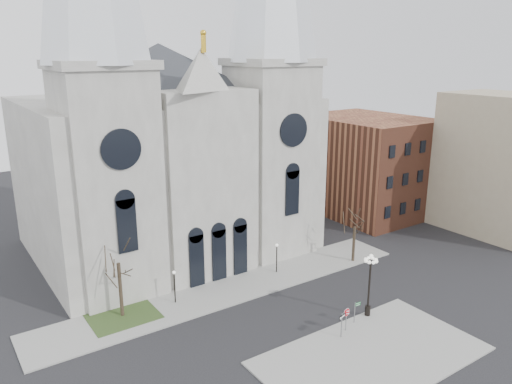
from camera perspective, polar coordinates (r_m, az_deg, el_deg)
ground at (r=43.52m, az=5.21°, el=-16.41°), size 160.00×160.00×0.00m
sidewalk_near at (r=42.28m, az=13.05°, el=-17.75°), size 18.00×10.00×0.14m
sidewalk_far at (r=51.27m, az=-2.78°, el=-10.96°), size 40.00×6.00×0.14m
grass_patch at (r=47.98m, az=-15.00°, el=-13.51°), size 6.00×5.00×0.18m
cathedral at (r=56.42m, az=-9.52°, el=10.86°), size 33.00×26.66×54.00m
bg_building_brick at (r=75.29m, az=12.32°, el=3.07°), size 14.00×18.00×14.00m
bg_building_tan at (r=72.03m, az=26.15°, el=2.86°), size 10.00×14.00×18.00m
tree_left at (r=45.59m, az=-15.49°, el=-7.47°), size 3.20×3.20×7.50m
tree_right at (r=56.87m, az=11.23°, el=-3.68°), size 3.20×3.20×6.00m
ped_lamp_left at (r=48.14m, az=-9.31°, el=-10.04°), size 0.32×0.32×3.26m
ped_lamp_right at (r=53.77m, az=2.38°, el=-6.98°), size 0.32×0.32×3.26m
stop_sign at (r=44.15m, az=10.29°, el=-13.59°), size 0.73×0.27×2.12m
globe_lamp at (r=45.86m, az=12.88°, el=-9.49°), size 1.69×1.69×5.94m
one_way_sign at (r=43.22m, az=9.77°, el=-14.35°), size 0.93×0.30×2.17m
street_name_sign at (r=45.63m, az=11.30°, el=-13.12°), size 0.63×0.11×1.96m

